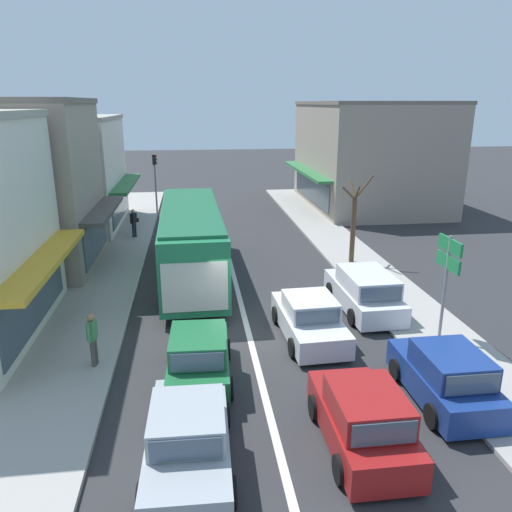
# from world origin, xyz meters

# --- Properties ---
(ground_plane) EXTENTS (140.00, 140.00, 0.00)m
(ground_plane) POSITION_xyz_m (0.00, 0.00, 0.00)
(ground_plane) COLOR #2D2D30
(lane_centre_line) EXTENTS (0.20, 28.00, 0.01)m
(lane_centre_line) POSITION_xyz_m (0.00, 4.00, 0.00)
(lane_centre_line) COLOR silver
(lane_centre_line) RESTS_ON ground
(sidewalk_left) EXTENTS (5.20, 44.00, 0.14)m
(sidewalk_left) POSITION_xyz_m (-6.80, 6.00, 0.07)
(sidewalk_left) COLOR #A39E96
(sidewalk_left) RESTS_ON ground
(kerb_right) EXTENTS (2.80, 44.00, 0.12)m
(kerb_right) POSITION_xyz_m (6.20, 6.00, 0.06)
(kerb_right) COLOR #A39E96
(kerb_right) RESTS_ON ground
(shopfront_mid_block) EXTENTS (8.61, 7.00, 7.77)m
(shopfront_mid_block) POSITION_xyz_m (-10.18, 8.13, 3.88)
(shopfront_mid_block) COLOR gray
(shopfront_mid_block) RESTS_ON ground
(shopfront_far_end) EXTENTS (8.83, 8.64, 6.82)m
(shopfront_far_end) POSITION_xyz_m (-10.18, 16.16, 3.41)
(shopfront_far_end) COLOR silver
(shopfront_far_end) RESTS_ON ground
(building_right_far) EXTENTS (9.73, 12.73, 7.67)m
(building_right_far) POSITION_xyz_m (11.48, 20.69, 3.83)
(building_right_far) COLOR gray
(building_right_far) RESTS_ON ground
(city_bus) EXTENTS (2.88, 10.90, 3.23)m
(city_bus) POSITION_xyz_m (-1.86, 5.64, 1.88)
(city_bus) COLOR #237A4C
(city_bus) RESTS_ON ground
(sedan_adjacent_lane_lead) EXTENTS (1.98, 4.24, 1.47)m
(sedan_adjacent_lane_lead) POSITION_xyz_m (-2.02, -6.61, 0.66)
(sedan_adjacent_lane_lead) COLOR #9EA3A8
(sedan_adjacent_lane_lead) RESTS_ON ground
(hatchback_behind_bus_near) EXTENTS (1.83, 3.70, 1.54)m
(hatchback_behind_bus_near) POSITION_xyz_m (1.90, -6.51, 0.71)
(hatchback_behind_bus_near) COLOR maroon
(hatchback_behind_bus_near) RESTS_ON ground
(sedan_adjacent_lane_trail) EXTENTS (2.03, 4.27, 1.47)m
(sedan_adjacent_lane_trail) POSITION_xyz_m (1.98, -0.88, 0.66)
(sedan_adjacent_lane_trail) COLOR silver
(sedan_adjacent_lane_trail) RESTS_ON ground
(hatchback_behind_bus_mid) EXTENTS (1.94, 3.77, 1.54)m
(hatchback_behind_bus_mid) POSITION_xyz_m (-1.72, -3.14, 0.71)
(hatchback_behind_bus_mid) COLOR #1E6638
(hatchback_behind_bus_mid) RESTS_ON ground
(parked_hatchback_kerb_front) EXTENTS (1.83, 3.71, 1.54)m
(parked_hatchback_kerb_front) POSITION_xyz_m (4.64, -5.01, 0.71)
(parked_hatchback_kerb_front) COLOR navy
(parked_hatchback_kerb_front) RESTS_ON ground
(parked_wagon_kerb_second) EXTENTS (2.01, 4.54, 1.58)m
(parked_wagon_kerb_second) POSITION_xyz_m (4.57, 1.10, 0.75)
(parked_wagon_kerb_second) COLOR silver
(parked_wagon_kerb_second) RESTS_ON ground
(traffic_light_downstreet) EXTENTS (0.33, 0.24, 4.20)m
(traffic_light_downstreet) POSITION_xyz_m (-4.22, 19.18, 2.85)
(traffic_light_downstreet) COLOR gray
(traffic_light_downstreet) RESTS_ON ground
(directional_road_sign) EXTENTS (0.10, 1.40, 3.60)m
(directional_road_sign) POSITION_xyz_m (6.20, -1.71, 2.70)
(directional_road_sign) COLOR gray
(directional_road_sign) RESTS_ON ground
(street_tree_right) EXTENTS (1.54, 1.51, 4.35)m
(street_tree_right) POSITION_xyz_m (5.87, 6.66, 1.99)
(street_tree_right) COLOR brown
(street_tree_right) RESTS_ON ground
(pedestrian_with_handbag_near) EXTENTS (0.47, 0.62, 1.63)m
(pedestrian_with_handbag_near) POSITION_xyz_m (-5.13, 12.73, 1.07)
(pedestrian_with_handbag_near) COLOR #232838
(pedestrian_with_handbag_near) RESTS_ON sidewalk_left
(pedestrian_browsing_midblock) EXTENTS (0.28, 0.56, 1.63)m
(pedestrian_browsing_midblock) POSITION_xyz_m (-4.77, -2.13, 1.07)
(pedestrian_browsing_midblock) COLOR #4C4742
(pedestrian_browsing_midblock) RESTS_ON sidewalk_left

